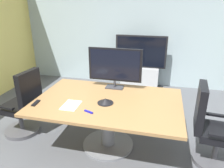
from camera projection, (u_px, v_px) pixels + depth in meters
ground_plane at (108, 157)px, 3.00m from camera, size 7.05×7.05×0.00m
wall_back_glass_partition at (139, 25)px, 5.18m from camera, size 6.05×0.10×2.99m
conference_table at (108, 111)px, 3.05m from camera, size 2.03×1.33×0.75m
office_chair_left at (24, 108)px, 3.40m from camera, size 0.62×0.59×1.09m
office_chair_right at (211, 132)px, 2.78m from camera, size 0.61×0.59×1.09m
tv_monitor at (115, 66)px, 3.30m from camera, size 0.84×0.18×0.64m
wall_display_unit at (140, 71)px, 5.22m from camera, size 1.20×0.36×1.31m
conference_phone at (105, 101)px, 2.89m from camera, size 0.22×0.22×0.07m
remote_control at (36, 103)px, 2.89m from camera, size 0.06×0.17×0.02m
whiteboard_marker at (89, 112)px, 2.66m from camera, size 0.13×0.07×0.02m
paper_notepad at (71, 105)px, 2.83m from camera, size 0.22×0.30×0.01m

